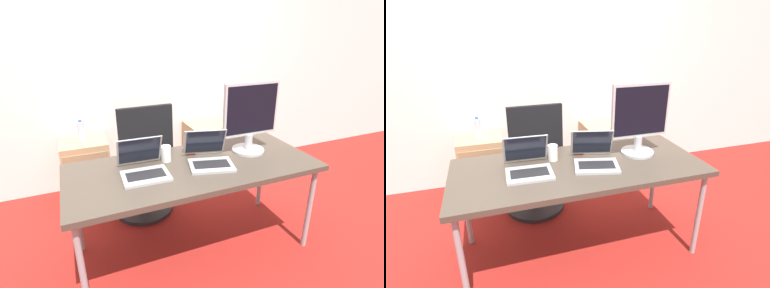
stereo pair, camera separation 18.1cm
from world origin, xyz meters
The scene contains 12 objects.
ground_plane centered at (0.00, 0.00, 0.00)m, with size 14.00×14.00×0.00m, color maroon.
wall_back centered at (0.00, 1.39, 1.30)m, with size 10.00×0.05×2.60m.
desk centered at (0.00, 0.00, 0.69)m, with size 1.80×0.77×0.74m.
office_chair centered at (-0.24, 0.62, 0.42)m, with size 0.56×0.56×1.09m.
cabinet_left centered at (-0.70, 1.14, 0.31)m, with size 0.44×0.44×0.63m.
cabinet_right centered at (0.64, 1.14, 0.31)m, with size 0.44×0.44×0.63m.
water_bottle centered at (-0.70, 1.14, 0.72)m, with size 0.07×0.07×0.21m.
laptop_left centered at (0.11, -0.01, 0.79)m, with size 0.36×0.40×0.24m.
laptop_right centered at (-0.37, 0.01, 0.79)m, with size 0.32×0.34×0.24m.
monitor centered at (0.50, 0.07, 1.01)m, with size 0.46×0.25×0.55m.
coffee_cup_white centered at (-0.16, 0.14, 0.80)m, with size 0.07×0.07×0.12m.
coffee_cup_brown centered at (0.05, 0.20, 0.80)m, with size 0.09×0.09×0.12m.
Camera 1 is at (-0.77, -1.79, 1.69)m, focal length 28.00 mm.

